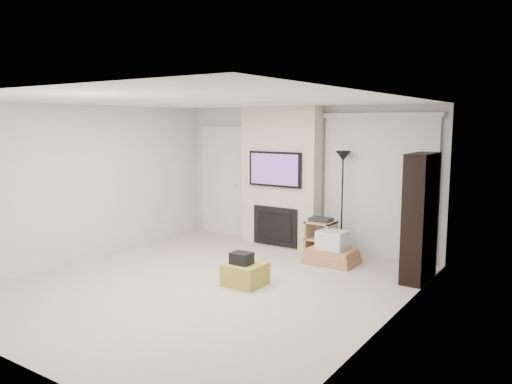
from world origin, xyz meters
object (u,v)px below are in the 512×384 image
Objects in this scene: ottoman at (245,274)px; bookshelf at (420,217)px; floor_lamp at (343,173)px; box_stack at (332,251)px; av_stand at (321,236)px.

bookshelf is at bearing 39.25° from ottoman.
bookshelf reaches higher than ottoman.
bookshelf is at bearing -24.09° from floor_lamp.
ottoman is 0.64× the size of box_stack.
ottoman is at bearing -96.01° from av_stand.
ottoman is 2.57m from floor_lamp.
av_stand is at bearing 142.74° from box_stack.
bookshelf reaches higher than box_stack.
bookshelf is (1.70, -0.33, 0.55)m from av_stand.
box_stack is at bearing -37.26° from av_stand.
box_stack is (0.33, -0.25, -0.15)m from av_stand.
av_stand is (-0.22, -0.33, -1.03)m from floor_lamp.
av_stand is 0.85× the size of box_stack.
bookshelf reaches higher than av_stand.
floor_lamp is at bearing 55.80° from av_stand.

